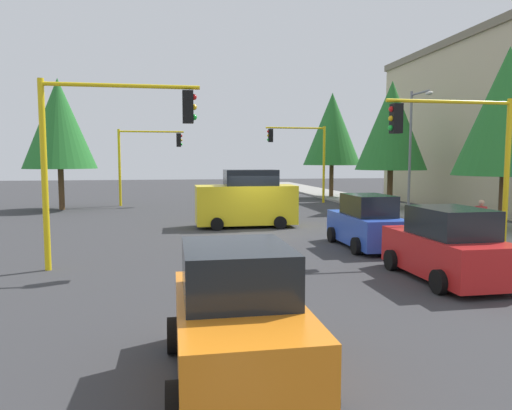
# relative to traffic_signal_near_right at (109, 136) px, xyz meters

# --- Properties ---
(ground_plane) EXTENTS (120.00, 120.00, 0.00)m
(ground_plane) POSITION_rel_traffic_signal_near_right_xyz_m (-6.00, 5.68, -3.93)
(ground_plane) COLOR #353538
(sidewalk_kerb) EXTENTS (80.00, 4.00, 0.15)m
(sidewalk_kerb) POSITION_rel_traffic_signal_near_right_xyz_m (-11.00, 16.18, -3.86)
(sidewalk_kerb) COLOR gray
(sidewalk_kerb) RESTS_ON ground
(lane_arrow_near) EXTENTS (2.40, 1.10, 1.10)m
(lane_arrow_near) POSITION_rel_traffic_signal_near_right_xyz_m (5.51, 2.68, -3.93)
(lane_arrow_near) COLOR silver
(lane_arrow_near) RESTS_ON ground
(traffic_signal_near_right) EXTENTS (0.36, 4.59, 5.55)m
(traffic_signal_near_right) POSITION_rel_traffic_signal_near_right_xyz_m (0.00, 0.00, 0.00)
(traffic_signal_near_right) COLOR yellow
(traffic_signal_near_right) RESTS_ON ground
(traffic_signal_far_right) EXTENTS (0.36, 4.59, 5.40)m
(traffic_signal_far_right) POSITION_rel_traffic_signal_near_right_xyz_m (-20.00, 0.02, -0.10)
(traffic_signal_far_right) COLOR yellow
(traffic_signal_far_right) RESTS_ON ground
(traffic_signal_near_left) EXTENTS (0.36, 4.59, 5.31)m
(traffic_signal_near_left) POSITION_rel_traffic_signal_near_right_xyz_m (-0.00, 11.32, -0.16)
(traffic_signal_near_left) COLOR yellow
(traffic_signal_near_left) RESTS_ON ground
(traffic_signal_far_left) EXTENTS (0.36, 4.59, 5.78)m
(traffic_signal_far_left) POSITION_rel_traffic_signal_near_right_xyz_m (-20.00, 11.39, 0.15)
(traffic_signal_far_left) COLOR yellow
(traffic_signal_far_left) RESTS_ON ground
(street_lamp_curbside) EXTENTS (2.15, 0.28, 7.00)m
(street_lamp_curbside) POSITION_rel_traffic_signal_near_right_xyz_m (-9.61, 14.88, 0.41)
(street_lamp_curbside) COLOR slate
(street_lamp_curbside) RESTS_ON ground
(tree_roadside_far) EXTENTS (4.84, 4.84, 8.87)m
(tree_roadside_far) POSITION_rel_traffic_signal_near_right_xyz_m (-24.00, 15.18, 1.90)
(tree_roadside_far) COLOR brown
(tree_roadside_far) RESTS_ON ground
(tree_roadside_near) EXTENTS (4.42, 4.42, 8.10)m
(tree_roadside_near) POSITION_rel_traffic_signal_near_right_xyz_m (-4.00, 16.18, 1.38)
(tree_roadside_near) COLOR brown
(tree_roadside_near) RESTS_ON ground
(tree_roadside_mid) EXTENTS (4.50, 4.50, 8.25)m
(tree_roadside_mid) POSITION_rel_traffic_signal_near_right_xyz_m (-14.00, 15.68, 1.48)
(tree_roadside_mid) COLOR brown
(tree_roadside_mid) RESTS_ON ground
(tree_opposite_side) EXTENTS (4.62, 4.62, 8.47)m
(tree_opposite_side) POSITION_rel_traffic_signal_near_right_xyz_m (-18.00, -5.32, 1.63)
(tree_opposite_side) COLOR brown
(tree_opposite_side) RESTS_ON ground
(delivery_van_yellow) EXTENTS (2.22, 4.80, 2.77)m
(delivery_van_yellow) POSITION_rel_traffic_signal_near_right_xyz_m (-8.00, 5.35, -2.65)
(delivery_van_yellow) COLOR yellow
(delivery_van_yellow) RESTS_ON ground
(car_red) EXTENTS (4.11, 2.09, 1.98)m
(car_red) POSITION_rel_traffic_signal_near_right_xyz_m (3.08, 9.07, -3.03)
(car_red) COLOR red
(car_red) RESTS_ON ground
(car_orange) EXTENTS (3.77, 2.08, 1.98)m
(car_orange) POSITION_rel_traffic_signal_near_right_xyz_m (7.86, 2.74, -3.04)
(car_orange) COLOR orange
(car_orange) RESTS_ON ground
(car_blue) EXTENTS (4.07, 1.93, 1.98)m
(car_blue) POSITION_rel_traffic_signal_near_right_xyz_m (-1.80, 8.85, -3.04)
(car_blue) COLOR blue
(car_blue) RESTS_ON ground
(pedestrian_crossing) EXTENTS (0.40, 0.24, 1.70)m
(pedestrian_crossing) POSITION_rel_traffic_signal_near_right_xyz_m (-1.89, 13.62, -3.02)
(pedestrian_crossing) COLOR #262638
(pedestrian_crossing) RESTS_ON ground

